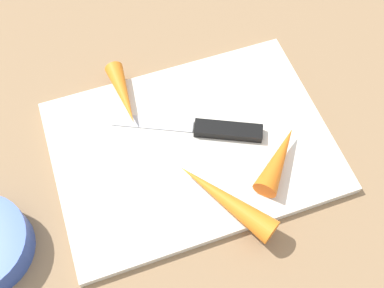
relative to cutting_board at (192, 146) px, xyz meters
name	(u,v)px	position (x,y,z in m)	size (l,w,h in m)	color
ground_plane	(192,148)	(0.00, 0.00, -0.01)	(1.40, 1.40, 0.00)	#8C6D4C
cutting_board	(192,146)	(0.00, 0.00, 0.00)	(0.36, 0.26, 0.01)	silver
knife	(217,127)	(0.04, 0.01, 0.01)	(0.19, 0.10, 0.01)	#B7B7BC
carrot_longest	(225,199)	(0.01, -0.09, 0.02)	(0.03, 0.03, 0.14)	orange
carrot_shortest	(279,159)	(0.09, -0.06, 0.02)	(0.03, 0.03, 0.10)	orange
carrot_medium	(123,94)	(-0.07, 0.10, 0.02)	(0.03, 0.03, 0.10)	orange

